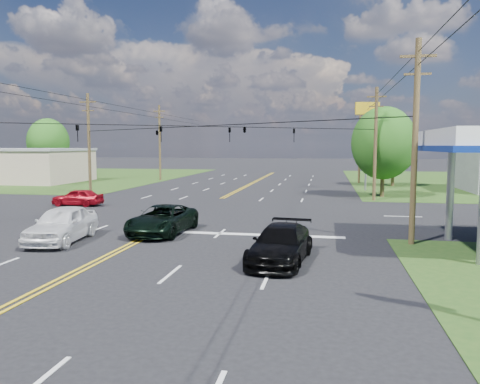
% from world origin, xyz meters
% --- Properties ---
extents(ground, '(280.00, 280.00, 0.00)m').
position_xyz_m(ground, '(0.00, 12.00, 0.00)').
color(ground, black).
rests_on(ground, ground).
extents(grass_nw, '(46.00, 48.00, 0.03)m').
position_xyz_m(grass_nw, '(-35.00, 44.00, 0.00)').
color(grass_nw, '#1F4415').
rests_on(grass_nw, ground).
extents(stop_bar, '(10.00, 0.50, 0.02)m').
position_xyz_m(stop_bar, '(5.00, 4.00, 0.00)').
color(stop_bar, silver).
rests_on(stop_bar, ground).
extents(retail_nw, '(16.00, 11.00, 4.00)m').
position_xyz_m(retail_nw, '(-30.00, 34.00, 2.00)').
color(retail_nw, tan).
rests_on(retail_nw, ground).
extents(pole_se, '(1.60, 0.28, 9.50)m').
position_xyz_m(pole_se, '(13.00, 3.00, 4.92)').
color(pole_se, '#43351C').
rests_on(pole_se, ground).
extents(pole_nw, '(1.60, 0.28, 9.50)m').
position_xyz_m(pole_nw, '(-13.00, 21.00, 4.92)').
color(pole_nw, '#43351C').
rests_on(pole_nw, ground).
extents(pole_ne, '(1.60, 0.28, 9.50)m').
position_xyz_m(pole_ne, '(13.00, 21.00, 4.92)').
color(pole_ne, '#43351C').
rests_on(pole_ne, ground).
extents(pole_left_far, '(1.60, 0.28, 10.00)m').
position_xyz_m(pole_left_far, '(-13.00, 40.00, 5.17)').
color(pole_left_far, '#43351C').
rests_on(pole_left_far, ground).
extents(pole_right_far, '(1.60, 0.28, 10.00)m').
position_xyz_m(pole_right_far, '(13.00, 40.00, 5.17)').
color(pole_right_far, '#43351C').
rests_on(pole_right_far, ground).
extents(span_wire_signals, '(26.00, 18.00, 1.13)m').
position_xyz_m(span_wire_signals, '(0.00, 12.00, 6.00)').
color(span_wire_signals, black).
rests_on(span_wire_signals, ground).
extents(power_lines, '(26.04, 100.00, 0.64)m').
position_xyz_m(power_lines, '(0.00, 10.00, 8.60)').
color(power_lines, black).
rests_on(power_lines, ground).
extents(tree_right_a, '(5.70, 5.70, 8.18)m').
position_xyz_m(tree_right_a, '(14.00, 24.00, 4.87)').
color(tree_right_a, '#43351C').
rests_on(tree_right_a, ground).
extents(tree_right_b, '(4.94, 4.94, 7.09)m').
position_xyz_m(tree_right_b, '(16.50, 36.00, 4.22)').
color(tree_right_b, '#43351C').
rests_on(tree_right_b, ground).
extents(tree_far_l, '(6.08, 6.08, 8.72)m').
position_xyz_m(tree_far_l, '(-32.00, 44.00, 5.19)').
color(tree_far_l, '#43351C').
rests_on(tree_far_l, ground).
extents(pickup_dkgreen, '(2.75, 5.51, 1.50)m').
position_xyz_m(pickup_dkgreen, '(0.50, 3.50, 0.75)').
color(pickup_dkgreen, black).
rests_on(pickup_dkgreen, ground).
extents(suv_black, '(2.60, 5.27, 1.47)m').
position_xyz_m(suv_black, '(7.26, -1.47, 0.74)').
color(suv_black, black).
rests_on(suv_black, ground).
extents(pickup_white, '(2.64, 5.31, 1.74)m').
position_xyz_m(pickup_white, '(-3.58, 0.62, 0.87)').
color(pickup_white, white).
rests_on(pickup_white, ground).
extents(sedan_red, '(3.92, 1.64, 1.33)m').
position_xyz_m(sedan_red, '(-9.96, 13.31, 0.66)').
color(sedan_red, maroon).
rests_on(sedan_red, ground).
extents(polesign_ne, '(2.48, 0.83, 9.06)m').
position_xyz_m(polesign_ne, '(13.00, 30.00, 7.19)').
color(polesign_ne, '#A5A5AA').
rests_on(polesign_ne, ground).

